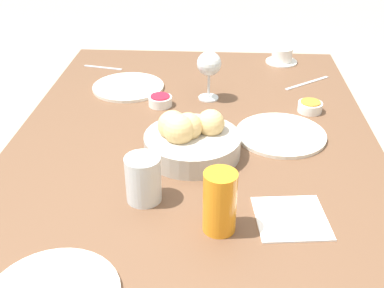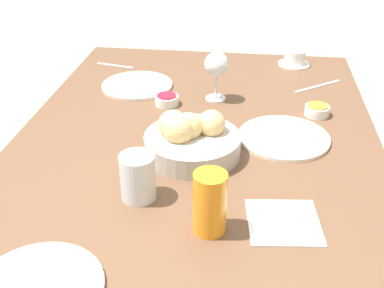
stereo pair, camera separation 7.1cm
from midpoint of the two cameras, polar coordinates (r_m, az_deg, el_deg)
The scene contains 13 objects.
dining_table at distance 1.28m, azimuth -1.60°, elevation -4.73°, with size 1.60×1.00×0.75m.
bread_basket at distance 1.22m, azimuth -1.88°, elevation 0.61°, with size 0.25×0.25×0.12m.
plate_near_left at distance 1.64m, azimuth -8.81°, elevation 6.69°, with size 0.24×0.24×0.01m.
plate_far_center at distance 1.34m, azimuth 8.99°, elevation 1.10°, with size 0.25×0.25×0.01m.
juice_glass at distance 0.96m, azimuth 1.19°, elevation -6.93°, with size 0.07×0.07×0.14m.
water_tumbler at distance 1.06m, azimuth -7.71°, elevation -4.16°, with size 0.08×0.08×0.11m.
wine_glass at distance 1.50m, azimuth 0.67°, elevation 9.28°, with size 0.08×0.08×0.16m.
coffee_cup at distance 1.86m, azimuth 9.52°, elevation 10.21°, with size 0.12×0.12×0.06m.
jam_bowl_berry at distance 1.50m, azimuth -5.14°, elevation 5.12°, with size 0.07×0.07×0.03m.
jam_bowl_honey at distance 1.49m, azimuth 12.49°, elevation 4.33°, with size 0.07×0.07×0.03m.
knife_silver at distance 1.70m, azimuth 12.34°, elevation 7.07°, with size 0.13×0.16×0.00m.
spoon_coffee at distance 1.83m, azimuth -11.61°, elevation 8.85°, with size 0.04×0.15×0.00m.
napkin at distance 1.04m, azimuth 9.73°, elevation -8.68°, with size 0.16×0.16×0.00m.
Camera 1 is at (1.04, 0.06, 1.40)m, focal length 45.00 mm.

